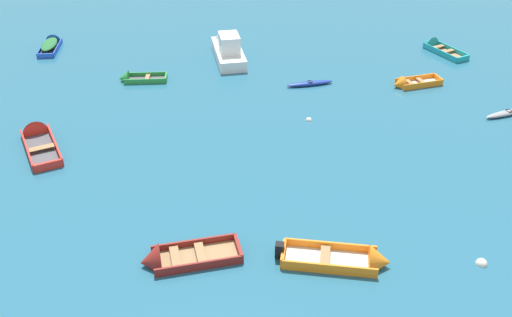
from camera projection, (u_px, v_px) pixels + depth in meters
rowboat_orange_cluster_outer at (356, 260)px, 21.39m from camera, size 4.23×1.33×1.19m
rowboat_blue_outer_left at (51, 44)px, 39.79m from camera, size 1.76×3.45×1.01m
motor_launch_white_far_right at (228, 49)px, 38.16m from camera, size 3.17×5.54×2.14m
kayak_deep_blue_center at (310, 83)px, 34.64m from camera, size 2.82×1.46×0.27m
rowboat_green_far_left at (133, 79)px, 35.18m from camera, size 3.00×1.56×0.97m
kayak_grey_midfield_left at (508, 113)px, 31.43m from camera, size 2.78×1.86×0.28m
rowboat_turquoise_near_right at (436, 47)px, 39.54m from camera, size 2.99×3.53×1.05m
rowboat_maroon_cluster_inner at (168, 259)px, 21.47m from camera, size 3.93×2.56×1.25m
rowboat_red_foreground_center at (37, 136)px, 29.15m from camera, size 3.53×4.30×1.25m
rowboat_orange_near_left at (408, 84)px, 34.52m from camera, size 3.14×2.16×0.94m
mooring_buoy_trailing at (309, 120)px, 30.98m from camera, size 0.32×0.32×0.32m
mooring_buoy_between_boats_left at (481, 264)px, 21.50m from camera, size 0.43×0.43×0.43m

